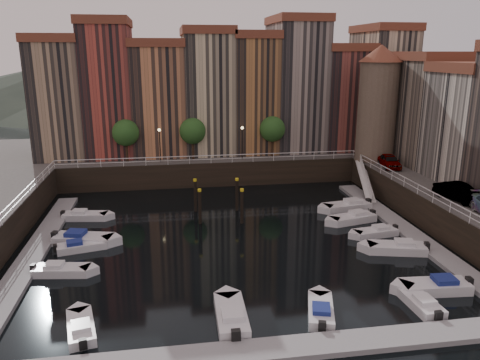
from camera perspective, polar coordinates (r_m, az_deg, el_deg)
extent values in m
plane|color=black|center=(42.18, -1.36, -6.89)|extent=(200.00, 200.00, 0.00)
cube|color=black|center=(66.49, -4.36, 2.76)|extent=(80.00, 20.00, 3.00)
cube|color=gray|center=(42.36, -23.66, -7.90)|extent=(2.00, 28.00, 0.35)
cube|color=gray|center=(46.09, 19.30, -5.58)|extent=(2.00, 28.00, 0.35)
cube|color=gray|center=(27.33, 3.70, -20.01)|extent=(30.00, 2.00, 0.35)
cone|color=#2D382D|center=(151.03, -18.81, 11.18)|extent=(80.00, 80.00, 14.00)
cone|color=#2D382D|center=(149.20, -5.21, 12.65)|extent=(100.00, 100.00, 18.00)
cone|color=#2D382D|center=(155.70, 8.05, 11.57)|extent=(70.00, 70.00, 12.00)
cube|color=#977C60|center=(63.80, -20.86, 9.02)|extent=(6.00, 10.00, 14.00)
cube|color=brown|center=(63.53, -21.53, 15.74)|extent=(6.30, 10.30, 1.00)
cube|color=#A13D32|center=(62.78, -15.60, 10.28)|extent=(5.80, 10.00, 16.00)
cube|color=brown|center=(62.68, -16.18, 18.03)|extent=(6.10, 10.30, 1.00)
cube|color=#BC774D|center=(62.51, -9.84, 9.44)|extent=(6.50, 10.00, 13.50)
cube|color=brown|center=(62.21, -10.15, 16.10)|extent=(6.80, 10.30, 1.00)
cube|color=#C8B48D|center=(62.68, -3.96, 10.33)|extent=(6.20, 10.00, 15.00)
cube|color=brown|center=(62.48, -4.11, 17.66)|extent=(6.50, 10.30, 1.00)
cube|color=#A06A3B|center=(63.49, 1.43, 10.20)|extent=(5.60, 10.00, 14.50)
cube|color=brown|center=(63.26, 1.48, 17.21)|extent=(5.90, 10.30, 1.00)
cube|color=gray|center=(64.75, 6.77, 11.09)|extent=(6.40, 10.00, 16.50)
cube|color=brown|center=(64.70, 7.03, 18.84)|extent=(6.70, 10.30, 1.00)
cube|color=brown|center=(66.84, 11.92, 9.50)|extent=(6.00, 10.00, 13.00)
cube|color=brown|center=(66.52, 12.26, 15.50)|extent=(6.30, 10.30, 1.00)
cube|color=#C3AD8F|center=(69.06, 16.68, 10.41)|extent=(5.90, 10.00, 15.50)
cube|color=brown|center=(68.92, 17.23, 17.25)|extent=(6.20, 10.30, 1.00)
cube|color=#796C5C|center=(60.14, 23.01, 7.51)|extent=(9.00, 8.00, 12.00)
cube|color=brown|center=(59.74, 23.68, 13.68)|extent=(9.30, 8.30, 1.00)
cylinder|color=#6B5B4C|center=(59.23, 16.34, 8.00)|extent=(4.60, 4.60, 12.00)
cone|color=brown|center=(58.82, 16.85, 14.58)|extent=(5.20, 5.20, 2.00)
cylinder|color=black|center=(58.31, -13.62, 3.29)|extent=(0.30, 0.30, 2.40)
sphere|color=#1E4719|center=(57.87, -13.77, 5.61)|extent=(3.20, 3.20, 3.20)
cylinder|color=black|center=(58.18, -5.74, 3.63)|extent=(0.30, 0.30, 2.40)
sphere|color=#1E4719|center=(57.74, -5.80, 5.96)|extent=(3.20, 3.20, 3.20)
cylinder|color=black|center=(59.56, 3.93, 3.94)|extent=(0.30, 0.30, 2.40)
sphere|color=#1E4719|center=(59.13, 3.97, 6.22)|extent=(3.20, 3.20, 3.20)
cylinder|color=black|center=(56.97, -9.73, 4.05)|extent=(0.12, 0.12, 4.00)
sphere|color=#FFD88C|center=(56.62, -9.82, 6.03)|extent=(0.36, 0.36, 0.36)
cylinder|color=black|center=(57.68, 0.27, 4.41)|extent=(0.12, 0.12, 4.00)
sphere|color=#FFD88C|center=(57.34, 0.28, 6.37)|extent=(0.36, 0.36, 0.36)
cube|color=white|center=(56.23, -3.56, 3.00)|extent=(36.00, 0.08, 0.08)
cube|color=white|center=(56.33, -3.55, 2.55)|extent=(36.00, 0.06, 0.06)
cube|color=white|center=(45.82, 21.70, -0.96)|extent=(0.08, 34.00, 0.08)
cube|color=white|center=(45.94, 21.65, -1.50)|extent=(0.06, 34.00, 0.06)
cube|color=white|center=(41.62, -26.62, -3.11)|extent=(0.08, 34.00, 0.08)
cube|color=white|center=(41.75, -26.54, -3.70)|extent=(0.06, 34.00, 0.06)
cube|color=white|center=(55.38, 15.01, -0.04)|extent=(2.78, 8.26, 2.81)
cube|color=white|center=(55.25, 15.04, 0.46)|extent=(1.93, 8.32, 3.65)
cylinder|color=black|center=(44.85, -4.90, -3.52)|extent=(0.32, 0.32, 3.60)
cylinder|color=gold|center=(44.28, -4.96, -1.25)|extent=(0.36, 0.36, 0.25)
cylinder|color=black|center=(48.33, -5.46, -2.12)|extent=(0.32, 0.32, 3.60)
cylinder|color=gold|center=(47.81, -5.52, -0.01)|extent=(0.36, 0.36, 0.25)
cylinder|color=black|center=(44.77, 0.24, -3.49)|extent=(0.32, 0.32, 3.60)
cylinder|color=gold|center=(44.21, 0.24, -1.22)|extent=(0.36, 0.36, 0.25)
cylinder|color=black|center=(48.38, -0.37, -2.04)|extent=(0.32, 0.32, 3.60)
cylinder|color=gold|center=(47.86, -0.38, 0.08)|extent=(0.36, 0.36, 0.25)
cube|color=silver|center=(37.73, -20.87, -10.31)|extent=(4.21, 2.11, 0.69)
cube|color=silver|center=(37.75, -21.72, -9.70)|extent=(1.42, 1.27, 0.46)
cube|color=black|center=(38.40, -23.89, -9.81)|extent=(0.38, 0.50, 0.64)
cube|color=silver|center=(41.54, -18.74, -7.71)|extent=(4.16, 2.39, 0.67)
cube|color=navy|center=(41.38, -19.52, -7.28)|extent=(1.46, 1.33, 0.44)
cube|color=black|center=(41.43, -21.60, -7.73)|extent=(0.41, 0.51, 0.62)
cube|color=silver|center=(42.76, -18.50, -6.92)|extent=(5.25, 3.02, 0.84)
cube|color=navy|center=(42.84, -19.39, -6.23)|extent=(1.85, 1.68, 0.56)
cube|color=black|center=(43.72, -21.67, -6.34)|extent=(0.51, 0.64, 0.79)
cube|color=silver|center=(48.71, -18.32, -4.23)|extent=(4.40, 2.22, 0.72)
cube|color=silver|center=(48.75, -19.00, -3.74)|extent=(1.49, 1.33, 0.48)
cube|color=black|center=(49.34, -20.78, -3.91)|extent=(0.40, 0.52, 0.67)
cube|color=silver|center=(35.65, 22.65, -11.98)|extent=(4.77, 2.12, 0.79)
cube|color=navy|center=(35.73, 23.65, -11.17)|extent=(1.57, 1.37, 0.53)
cube|color=black|center=(36.68, 26.13, -11.14)|extent=(0.41, 0.55, 0.74)
cube|color=silver|center=(41.00, 18.51, -7.93)|extent=(4.91, 2.85, 0.79)
cube|color=silver|center=(40.97, 19.43, -7.31)|extent=(1.73, 1.58, 0.52)
cube|color=black|center=(41.54, 21.80, -7.55)|extent=(0.48, 0.60, 0.73)
cube|color=silver|center=(43.96, 16.15, -6.20)|extent=(4.11, 2.04, 0.67)
cube|color=silver|center=(44.10, 16.78, -5.62)|extent=(1.39, 1.23, 0.45)
cube|color=black|center=(44.99, 18.40, -5.58)|extent=(0.37, 0.49, 0.63)
cube|color=silver|center=(46.78, 13.54, -4.64)|extent=(4.83, 2.76, 0.77)
cube|color=silver|center=(46.98, 14.19, -3.99)|extent=(1.69, 1.54, 0.52)
cube|color=black|center=(48.08, 15.86, -3.93)|extent=(0.47, 0.59, 0.72)
cube|color=silver|center=(50.11, 12.88, -3.22)|extent=(5.09, 2.56, 0.83)
cube|color=silver|center=(50.28, 13.58, -2.60)|extent=(1.72, 1.54, 0.55)
cube|color=black|center=(51.31, 15.38, -2.62)|extent=(0.46, 0.60, 0.78)
cube|color=silver|center=(30.37, -18.82, -16.71)|extent=(2.31, 4.09, 0.66)
cube|color=silver|center=(29.72, -18.83, -16.58)|extent=(1.30, 1.43, 0.44)
cube|color=black|center=(28.54, -18.60, -18.42)|extent=(0.50, 0.40, 0.61)
cube|color=silver|center=(29.84, -1.09, -16.29)|extent=(1.95, 4.75, 0.80)
cube|color=silver|center=(29.05, -0.95, -16.14)|extent=(1.32, 1.53, 0.53)
cube|color=black|center=(27.65, -0.50, -18.47)|extent=(0.54, 0.39, 0.75)
cube|color=silver|center=(30.89, 9.80, -15.45)|extent=(2.60, 4.25, 0.68)
cube|color=navy|center=(30.21, 9.88, -15.31)|extent=(1.40, 1.52, 0.45)
cube|color=black|center=(29.00, 9.98, -17.17)|extent=(0.52, 0.43, 0.63)
cube|color=silver|center=(33.49, 20.99, -13.72)|extent=(1.70, 3.98, 0.67)
cube|color=silver|center=(32.92, 21.57, -13.52)|extent=(1.13, 1.30, 0.45)
cube|color=black|center=(31.93, 23.04, -15.00)|extent=(0.46, 0.33, 0.62)
imported|color=gray|center=(56.37, 17.75, 2.12)|extent=(2.49, 4.71, 1.53)
imported|color=gray|center=(45.99, 25.16, -1.49)|extent=(2.76, 5.05, 1.58)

